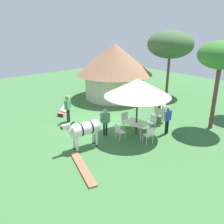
# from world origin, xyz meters

# --- Properties ---
(ground_plane) EXTENTS (36.00, 36.00, 0.00)m
(ground_plane) POSITION_xyz_m (0.00, 0.00, 0.00)
(ground_plane) COLOR #3D713C
(thatched_hut) EXTENTS (6.26, 6.26, 4.53)m
(thatched_hut) POSITION_xyz_m (-3.87, 4.59, 2.52)
(thatched_hut) COLOR beige
(thatched_hut) RESTS_ON ground_plane
(shade_umbrella) EXTENTS (3.59, 3.59, 3.23)m
(shade_umbrella) POSITION_xyz_m (2.50, 0.62, 2.74)
(shade_umbrella) COLOR #482B2D
(shade_umbrella) RESTS_ON ground_plane
(patio_dining_table) EXTENTS (1.45, 1.08, 0.74)m
(patio_dining_table) POSITION_xyz_m (2.50, 0.62, 0.66)
(patio_dining_table) COLOR silver
(patio_dining_table) RESTS_ON ground_plane
(patio_chair_near_lawn) EXTENTS (0.51, 0.53, 0.90)m
(patio_chair_near_lawn) POSITION_xyz_m (1.32, 0.91, 0.52)
(patio_chair_near_lawn) COLOR silver
(patio_chair_near_lawn) RESTS_ON ground_plane
(patio_chair_east_end) EXTENTS (0.48, 0.46, 0.90)m
(patio_chair_east_end) POSITION_xyz_m (2.39, -0.59, 0.52)
(patio_chair_east_end) COLOR silver
(patio_chair_east_end) RESTS_ON ground_plane
(patio_chair_west_end) EXTENTS (0.51, 0.53, 0.90)m
(patio_chair_west_end) POSITION_xyz_m (3.68, 0.33, 0.52)
(patio_chair_west_end) COLOR silver
(patio_chair_west_end) RESTS_ON ground_plane
(patio_chair_near_hut) EXTENTS (0.48, 0.46, 0.90)m
(patio_chair_near_hut) POSITION_xyz_m (2.63, 1.82, 0.52)
(patio_chair_near_hut) COLOR white
(patio_chair_near_hut) RESTS_ON ground_plane
(guest_beside_umbrella) EXTENTS (0.22, 0.59, 1.64)m
(guest_beside_umbrella) POSITION_xyz_m (3.56, 2.01, 0.98)
(guest_beside_umbrella) COLOR black
(guest_beside_umbrella) RESTS_ON ground_plane
(guest_behind_table) EXTENTS (0.43, 0.44, 1.56)m
(guest_behind_table) POSITION_xyz_m (1.42, -0.76, 0.94)
(guest_behind_table) COLOR black
(guest_behind_table) RESTS_ON ground_plane
(standing_watcher) EXTENTS (0.45, 0.54, 1.77)m
(standing_watcher) POSITION_xyz_m (-1.62, -1.31, 1.06)
(standing_watcher) COLOR black
(standing_watcher) RESTS_ON ground_plane
(striped_lounge_chair) EXTENTS (0.78, 0.93, 0.65)m
(striped_lounge_chair) POSITION_xyz_m (-2.91, -0.93, 0.26)
(striped_lounge_chair) COLOR #D4483E
(striped_lounge_chair) RESTS_ON ground_plane
(zebra_nearest_camera) EXTENTS (1.53, 1.94, 1.52)m
(zebra_nearest_camera) POSITION_xyz_m (2.04, 3.29, 0.99)
(zebra_nearest_camera) COLOR silver
(zebra_nearest_camera) RESTS_ON ground_plane
(zebra_by_umbrella) EXTENTS (0.83, 2.12, 1.58)m
(zebra_by_umbrella) POSITION_xyz_m (1.89, -2.49, 1.04)
(zebra_by_umbrella) COLOR silver
(zebra_by_umbrella) RESTS_ON ground_plane
(acacia_tree_right_background) EXTENTS (3.83, 3.83, 5.49)m
(acacia_tree_right_background) POSITION_xyz_m (-1.39, 8.59, 4.33)
(acacia_tree_right_background) COLOR brown
(acacia_tree_right_background) RESTS_ON ground_plane
(acacia_tree_behind_hut) EXTENTS (2.56, 2.56, 5.09)m
(acacia_tree_behind_hut) POSITION_xyz_m (4.80, 4.70, 4.27)
(acacia_tree_behind_hut) COLOR brown
(acacia_tree_behind_hut) RESTS_ON ground_plane
(brick_patio_kerb) EXTENTS (2.78, 1.17, 0.08)m
(brick_patio_kerb) POSITION_xyz_m (3.39, -3.64, 0.04)
(brick_patio_kerb) COLOR #A76343
(brick_patio_kerb) RESTS_ON ground_plane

